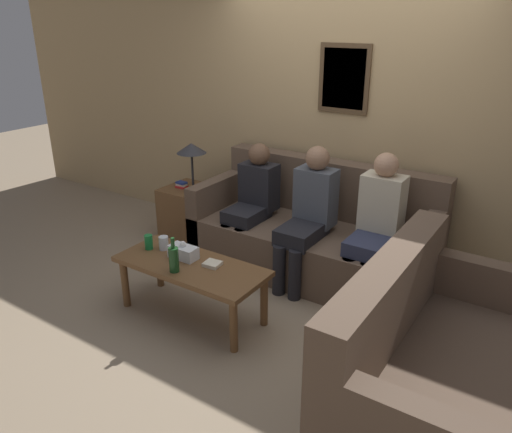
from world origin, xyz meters
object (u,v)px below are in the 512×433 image
object	(u,v)px
couch_main	(314,237)
coffee_table	(191,271)
couch_side	(434,374)
person_left	(252,200)
drinking_glass	(164,243)
person_middle	(308,212)
wine_bottle	(174,259)
person_right	(376,223)

from	to	relation	value
couch_main	coffee_table	size ratio (longest dim) A/B	1.80
couch_side	person_left	xyz separation A→B (m)	(-2.03, 1.16, 0.29)
drinking_glass	person_middle	bearing A→B (deg)	48.62
wine_bottle	drinking_glass	size ratio (longest dim) A/B	2.44
couch_side	wine_bottle	xyz separation A→B (m)	(-1.90, -0.06, 0.23)
couch_side	wine_bottle	size ratio (longest dim) A/B	6.12
wine_bottle	couch_main	bearing A→B (deg)	71.86
coffee_table	drinking_glass	distance (m)	0.37
wine_bottle	couch_side	bearing A→B (deg)	1.93
person_middle	coffee_table	bearing A→B (deg)	-115.23
person_right	couch_side	bearing A→B (deg)	-54.93
wine_bottle	drinking_glass	bearing A→B (deg)	144.33
couch_main	drinking_glass	size ratio (longest dim) A/B	19.40
coffee_table	person_left	size ratio (longest dim) A/B	1.07
couch_main	coffee_table	distance (m)	1.30
couch_main	person_right	size ratio (longest dim) A/B	1.78
wine_bottle	drinking_glass	world-z (taller)	wine_bottle
person_left	person_middle	size ratio (longest dim) A/B	0.94
couch_main	person_left	bearing A→B (deg)	-164.94
person_left	person_middle	xyz separation A→B (m)	(0.63, -0.06, 0.03)
coffee_table	person_left	distance (m)	1.10
coffee_table	person_middle	world-z (taller)	person_middle
couch_side	wine_bottle	distance (m)	1.91
couch_side	person_right	bearing A→B (deg)	35.07
couch_main	person_middle	distance (m)	0.39
couch_main	person_middle	size ratio (longest dim) A/B	1.80
couch_side	coffee_table	size ratio (longest dim) A/B	1.38
couch_side	person_left	distance (m)	2.36
person_middle	drinking_glass	bearing A→B (deg)	-131.38
couch_side	person_left	bearing A→B (deg)	60.19
coffee_table	person_left	bearing A→B (deg)	98.06
couch_main	wine_bottle	distance (m)	1.47
couch_main	wine_bottle	bearing A→B (deg)	-108.14
couch_main	person_middle	bearing A→B (deg)	-79.06
coffee_table	person_right	distance (m)	1.53
drinking_glass	person_right	xyz separation A→B (m)	(1.40, 1.01, 0.15)
coffee_table	couch_main	bearing A→B (deg)	70.55
couch_main	person_middle	xyz separation A→B (m)	(0.04, -0.22, 0.32)
drinking_glass	person_left	xyz separation A→B (m)	(0.20, 0.99, 0.11)
wine_bottle	person_right	size ratio (longest dim) A/B	0.22
coffee_table	person_right	size ratio (longest dim) A/B	0.99
couch_side	drinking_glass	distance (m)	2.24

